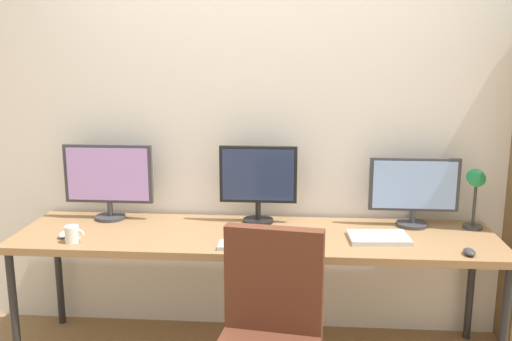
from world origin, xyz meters
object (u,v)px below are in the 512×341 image
at_px(monitor_center, 258,180).
at_px(desk_lamp, 477,186).
at_px(desk, 255,241).
at_px(coffee_mug, 73,234).
at_px(keyboard_main, 252,246).
at_px(mouse_left_side, 64,234).
at_px(monitor_left, 108,178).
at_px(mouse_right_side, 469,252).
at_px(monitor_right, 414,189).
at_px(laptop_closed, 379,238).

distance_m(monitor_center, desk_lamp, 1.24).
xyz_separation_m(desk, coffee_mug, (-0.96, -0.22, 0.09)).
height_order(desk_lamp, keyboard_main, desk_lamp).
bearing_deg(desk, monitor_center, 90.00).
distance_m(desk_lamp, mouse_left_side, 2.31).
height_order(monitor_center, mouse_left_side, monitor_center).
height_order(monitor_left, coffee_mug, monitor_left).
bearing_deg(monitor_center, mouse_right_side, -22.97).
bearing_deg(monitor_center, desk_lamp, -2.23).
distance_m(monitor_center, mouse_left_side, 1.13).
relative_size(desk, monitor_center, 5.83).
height_order(monitor_left, monitor_center, monitor_center).
height_order(monitor_right, coffee_mug, monitor_right).
height_order(monitor_center, coffee_mug, monitor_center).
bearing_deg(monitor_left, coffee_mug, -97.89).
bearing_deg(laptop_closed, desk_lamp, 16.94).
bearing_deg(coffee_mug, monitor_left, 82.11).
relative_size(keyboard_main, mouse_left_side, 3.64).
bearing_deg(mouse_left_side, desk, 7.93).
relative_size(desk, desk_lamp, 6.81).
bearing_deg(laptop_closed, coffee_mug, -178.13).
bearing_deg(keyboard_main, desk, 90.00).
distance_m(monitor_right, mouse_right_side, 0.55).
height_order(monitor_right, desk_lamp, monitor_right).
distance_m(desk, monitor_left, 0.97).
xyz_separation_m(monitor_right, coffee_mug, (-1.86, -0.44, -0.18)).
bearing_deg(monitor_left, keyboard_main, -26.17).
bearing_deg(desk, keyboard_main, -90.00).
height_order(desk, coffee_mug, coffee_mug).
relative_size(monitor_left, monitor_right, 1.04).
distance_m(monitor_right, coffee_mug, 1.92).
bearing_deg(monitor_right, desk, -166.73).
distance_m(desk, mouse_left_side, 1.05).
relative_size(keyboard_main, mouse_right_side, 3.64).
bearing_deg(mouse_right_side, keyboard_main, 178.81).
xyz_separation_m(desk_lamp, keyboard_main, (-1.24, -0.39, -0.25)).
distance_m(laptop_closed, coffee_mug, 1.64).
relative_size(desk_lamp, coffee_mug, 3.71).
relative_size(monitor_right, mouse_left_side, 5.33).
xyz_separation_m(monitor_center, coffee_mug, (-0.96, -0.44, -0.21)).
xyz_separation_m(keyboard_main, coffee_mug, (-0.96, 0.01, 0.04)).
bearing_deg(monitor_left, monitor_right, -0.00).
bearing_deg(mouse_right_side, coffee_mug, 179.17).
xyz_separation_m(desk, desk_lamp, (1.24, 0.16, 0.30)).
bearing_deg(coffee_mug, desk, 13.07).
xyz_separation_m(monitor_right, desk_lamp, (0.34, -0.05, 0.04)).
height_order(mouse_left_side, laptop_closed, mouse_left_side).
distance_m(mouse_right_side, laptop_closed, 0.47).
bearing_deg(mouse_right_side, mouse_left_side, 177.11).
bearing_deg(mouse_right_side, desk, 167.03).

